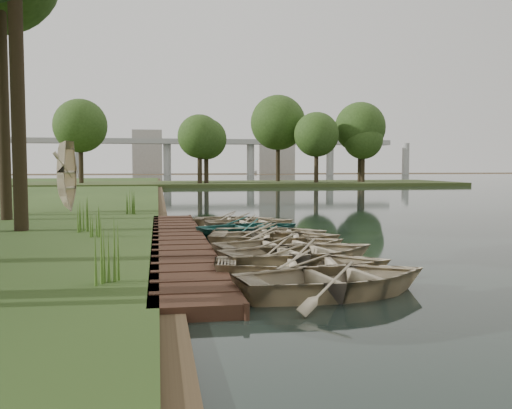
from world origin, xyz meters
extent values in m
plane|color=#3D2F1D|center=(0.00, 0.00, 0.00)|extent=(300.00, 300.00, 0.00)
cube|color=#331E13|center=(-1.60, 0.00, 0.15)|extent=(1.60, 16.00, 0.30)
cube|color=#35421D|center=(8.00, 50.00, 0.23)|extent=(50.00, 14.00, 0.45)
cylinder|color=black|center=(-15.33, 50.00, 2.85)|extent=(0.50, 0.50, 4.80)
sphere|color=#2B4617|center=(-15.33, 50.00, 6.45)|extent=(5.60, 5.60, 5.60)
cylinder|color=black|center=(-8.67, 50.00, 2.85)|extent=(0.50, 0.50, 4.80)
sphere|color=#2B4617|center=(-8.67, 50.00, 6.45)|extent=(5.60, 5.60, 5.60)
cylinder|color=black|center=(-2.00, 50.00, 2.85)|extent=(0.50, 0.50, 4.80)
sphere|color=#2B4617|center=(-2.00, 50.00, 6.45)|extent=(5.60, 5.60, 5.60)
cylinder|color=black|center=(4.67, 50.00, 2.85)|extent=(0.50, 0.50, 4.80)
sphere|color=#2B4617|center=(4.67, 50.00, 6.45)|extent=(5.60, 5.60, 5.60)
cylinder|color=black|center=(11.33, 50.00, 2.85)|extent=(0.50, 0.50, 4.80)
sphere|color=#2B4617|center=(11.33, 50.00, 6.45)|extent=(5.60, 5.60, 5.60)
cylinder|color=black|center=(18.00, 50.00, 2.85)|extent=(0.50, 0.50, 4.80)
sphere|color=#2B4617|center=(18.00, 50.00, 6.45)|extent=(5.60, 5.60, 5.60)
cylinder|color=black|center=(24.67, 50.00, 2.85)|extent=(0.50, 0.50, 4.80)
sphere|color=#2B4617|center=(24.67, 50.00, 6.45)|extent=(5.60, 5.60, 5.60)
cube|color=#A5A5A0|center=(10.00, 120.00, 8.00)|extent=(90.00, 4.00, 1.20)
cylinder|color=#A5A5A0|center=(-20.00, 120.00, 4.00)|extent=(1.80, 1.80, 8.00)
cylinder|color=#A5A5A0|center=(0.00, 120.00, 4.00)|extent=(1.80, 1.80, 8.00)
cylinder|color=#A5A5A0|center=(20.00, 120.00, 4.00)|extent=(1.80, 1.80, 8.00)
cylinder|color=#A5A5A0|center=(40.00, 120.00, 4.00)|extent=(1.80, 1.80, 8.00)
cylinder|color=#A5A5A0|center=(60.00, 120.00, 4.00)|extent=(1.80, 1.80, 8.00)
cube|color=#A5A5A0|center=(30.00, 140.00, 9.00)|extent=(10.00, 8.00, 18.00)
cube|color=#A5A5A0|center=(-5.00, 145.00, 6.00)|extent=(8.00, 8.00, 12.00)
imported|color=tan|center=(1.08, -6.56, 0.45)|extent=(4.23, 3.32, 0.80)
imported|color=tan|center=(0.86, -4.99, 0.44)|extent=(4.14, 3.20, 0.79)
imported|color=tan|center=(1.19, -3.53, 0.46)|extent=(4.54, 3.71, 0.83)
imported|color=tan|center=(1.05, -2.05, 0.43)|extent=(4.13, 3.29, 0.77)
imported|color=tan|center=(1.15, -0.50, 0.45)|extent=(4.35, 3.52, 0.80)
imported|color=tan|center=(1.29, 0.87, 0.42)|extent=(4.12, 3.38, 0.74)
imported|color=#287066|center=(0.88, 2.26, 0.42)|extent=(4.12, 3.40, 0.74)
imported|color=tan|center=(1.22, 4.25, 0.40)|extent=(3.66, 2.79, 0.71)
imported|color=tan|center=(0.76, 5.66, 0.38)|extent=(3.56, 2.80, 0.67)
imported|color=tan|center=(-6.27, 10.77, 0.64)|extent=(3.74, 3.05, 0.68)
cylinder|color=black|center=(-6.71, 3.24, 5.79)|extent=(0.46, 0.46, 10.99)
cylinder|color=black|center=(-8.18, 7.33, 5.45)|extent=(0.45, 0.45, 10.31)
cone|color=#3F661E|center=(-3.15, -5.96, 0.85)|extent=(0.60, 0.60, 1.10)
cone|color=#3F661E|center=(-4.66, 2.49, 0.86)|extent=(0.60, 0.60, 1.12)
cone|color=#3F661E|center=(-4.20, 1.16, 0.73)|extent=(0.60, 0.60, 0.86)
cone|color=#3F661E|center=(-3.42, 9.23, 0.83)|extent=(0.60, 0.60, 1.06)
camera|label=1|loc=(-2.20, -16.70, 2.49)|focal=40.00mm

